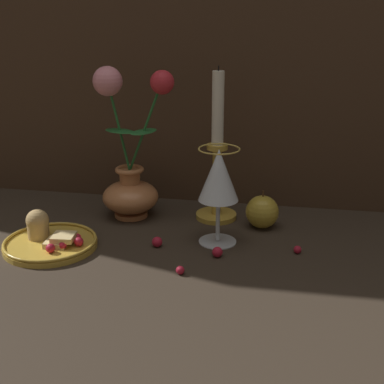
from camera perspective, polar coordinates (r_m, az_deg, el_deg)
ground_plane at (r=1.02m, az=-2.45°, el=-5.65°), size 2.40×2.40×0.00m
vase at (r=1.12m, az=-6.67°, el=2.32°), size 0.16×0.12×0.31m
plate_with_pastries at (r=1.04m, az=-15.04°, el=-4.89°), size 0.17×0.17×0.07m
wine_glass at (r=0.98m, az=2.85°, el=1.43°), size 0.08×0.08×0.19m
candlestick at (r=1.10m, az=2.68°, el=3.01°), size 0.09×0.09×0.32m
apple_beside_vase at (r=1.09m, az=7.50°, el=-2.11°), size 0.07×0.07×0.08m
berry_near_plate at (r=1.00m, az=11.19°, el=-6.04°), size 0.01×0.01×0.01m
berry_front_center at (r=0.97m, az=2.72°, el=-6.41°), size 0.02×0.02×0.02m
berry_by_glass_stem at (r=0.91m, az=-1.27°, el=-8.34°), size 0.01×0.01×0.01m
berry_under_candlestick at (r=1.01m, az=-3.74°, el=-5.33°), size 0.02×0.02×0.02m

